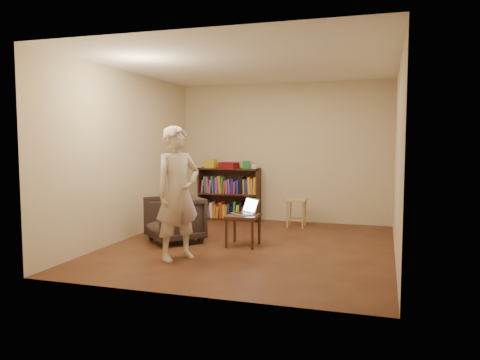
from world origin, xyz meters
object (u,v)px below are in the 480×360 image
(armchair, at_px, (174,219))
(stool, at_px, (297,205))
(bookshelf, at_px, (229,197))
(side_table, at_px, (243,220))
(person, at_px, (178,193))
(laptop, at_px, (246,210))

(armchair, bearing_deg, stool, 91.41)
(stool, bearing_deg, armchair, -131.66)
(bookshelf, bearing_deg, side_table, -66.36)
(bookshelf, distance_m, armchair, 2.14)
(side_table, relative_size, person, 0.26)
(laptop, bearing_deg, armchair, -133.75)
(stool, relative_size, armchair, 0.65)
(side_table, bearing_deg, bookshelf, 113.64)
(stool, xyz_separation_m, laptop, (-0.46, -1.60, 0.11))
(bookshelf, height_order, stool, bookshelf)
(side_table, height_order, laptop, laptop)
(stool, distance_m, person, 2.90)
(stool, relative_size, person, 0.29)
(stool, bearing_deg, person, -111.76)
(stool, distance_m, laptop, 1.67)
(laptop, relative_size, person, 0.26)
(side_table, relative_size, laptop, 1.03)
(person, bearing_deg, stool, 11.79)
(stool, height_order, armchair, armchair)
(bookshelf, relative_size, side_table, 2.63)
(bookshelf, xyz_separation_m, side_table, (0.91, -2.08, -0.06))
(laptop, bearing_deg, person, -80.47)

